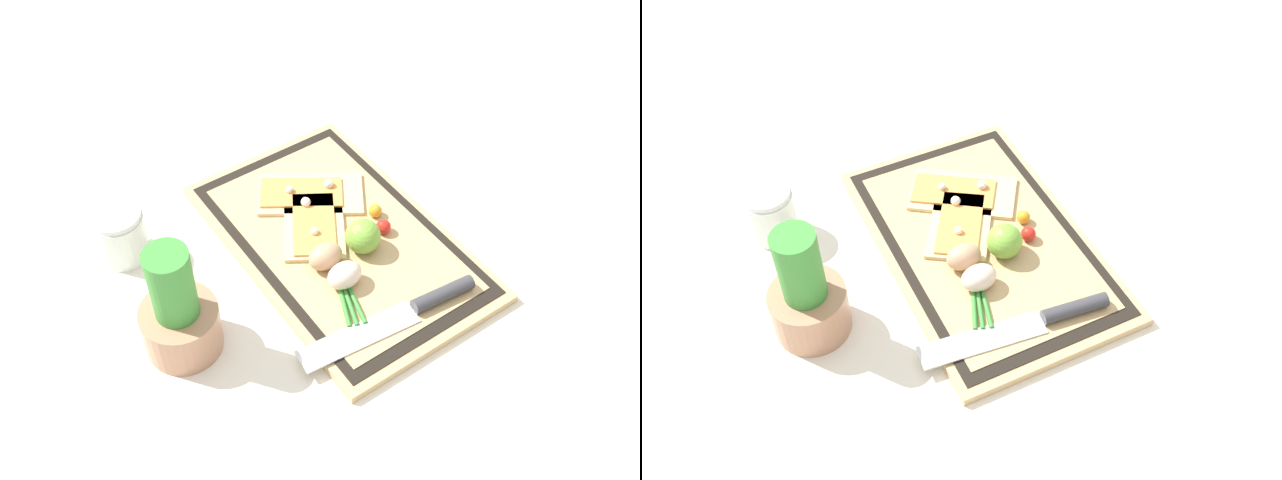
{
  "view_description": "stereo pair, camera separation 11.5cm",
  "coord_description": "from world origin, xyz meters",
  "views": [
    {
      "loc": [
        -0.63,
        0.47,
        0.89
      ],
      "look_at": [
        0.0,
        0.04,
        0.04
      ],
      "focal_mm": 42.0,
      "sensor_mm": 36.0,
      "label": 1
    },
    {
      "loc": [
        -0.69,
        0.37,
        0.89
      ],
      "look_at": [
        0.0,
        0.04,
        0.04
      ],
      "focal_mm": 42.0,
      "sensor_mm": 36.0,
      "label": 2
    }
  ],
  "objects": [
    {
      "name": "egg_brown",
      "position": [
        -0.03,
        0.05,
        0.04
      ],
      "size": [
        0.04,
        0.06,
        0.04
      ],
      "primitive_type": "ellipsoid",
      "color": "tan",
      "rests_on": "cutting_board"
    },
    {
      "name": "pizza_slice_near",
      "position": [
        0.1,
        -0.01,
        0.02
      ],
      "size": [
        0.17,
        0.2,
        0.02
      ],
      "color": "#DBBC7F",
      "rests_on": "cutting_board"
    },
    {
      "name": "herb_pot",
      "position": [
        -0.03,
        0.29,
        0.07
      ],
      "size": [
        0.11,
        0.11,
        0.19
      ],
      "color": "#AD7A5B",
      "rests_on": "ground_plane"
    },
    {
      "name": "cherry_tomato_red",
      "position": [
        -0.03,
        -0.06,
        0.03
      ],
      "size": [
        0.02,
        0.02,
        0.02
      ],
      "primitive_type": "sphere",
      "color": "red",
      "rests_on": "cutting_board"
    },
    {
      "name": "knife",
      "position": [
        -0.18,
        -0.01,
        0.03
      ],
      "size": [
        0.06,
        0.29,
        0.02
      ],
      "color": "silver",
      "rests_on": "cutting_board"
    },
    {
      "name": "cherry_tomato_yellow",
      "position": [
        0.01,
        -0.07,
        0.03
      ],
      "size": [
        0.02,
        0.02,
        0.02
      ],
      "primitive_type": "sphere",
      "color": "orange",
      "rests_on": "cutting_board"
    },
    {
      "name": "sauce_jar",
      "position": [
        0.18,
        0.29,
        0.04
      ],
      "size": [
        0.08,
        0.08,
        0.09
      ],
      "color": "silver",
      "rests_on": "ground_plane"
    },
    {
      "name": "scallion_bunch",
      "position": [
        -0.01,
        0.03,
        0.02
      ],
      "size": [
        0.31,
        0.13,
        0.01
      ],
      "color": "#388433",
      "rests_on": "cutting_board"
    },
    {
      "name": "egg_pink",
      "position": [
        -0.08,
        0.05,
        0.04
      ],
      "size": [
        0.04,
        0.06,
        0.04
      ],
      "primitive_type": "ellipsoid",
      "color": "beige",
      "rests_on": "cutting_board"
    },
    {
      "name": "ground_plane",
      "position": [
        0.0,
        0.0,
        0.0
      ],
      "size": [
        6.0,
        6.0,
        0.0
      ],
      "primitive_type": "plane",
      "color": "silver"
    },
    {
      "name": "pizza_slice_far",
      "position": [
        0.05,
        0.02,
        0.02
      ],
      "size": [
        0.19,
        0.17,
        0.02
      ],
      "color": "#DBBC7F",
      "rests_on": "cutting_board"
    },
    {
      "name": "cutting_board",
      "position": [
        0.0,
        0.0,
        0.01
      ],
      "size": [
        0.48,
        0.3,
        0.02
      ],
      "color": "tan",
      "rests_on": "ground_plane"
    },
    {
      "name": "lime",
      "position": [
        -0.04,
        -0.02,
        0.05
      ],
      "size": [
        0.06,
        0.06,
        0.06
      ],
      "primitive_type": "sphere",
      "color": "#70A838",
      "rests_on": "cutting_board"
    }
  ]
}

